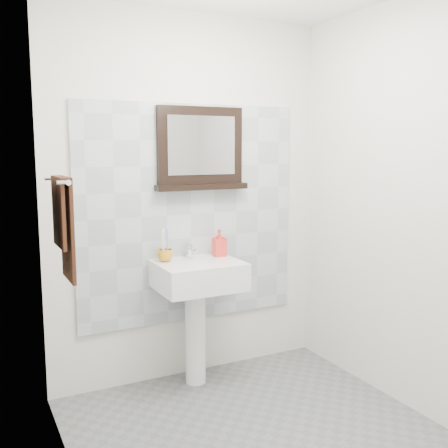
{
  "coord_description": "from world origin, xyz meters",
  "views": [
    {
      "loc": [
        -1.42,
        -2.22,
        1.6
      ],
      "look_at": [
        -0.01,
        0.55,
        1.15
      ],
      "focal_mm": 42.0,
      "sensor_mm": 36.0,
      "label": 1
    }
  ],
  "objects_px": {
    "pedestal_sink": "(198,288)",
    "framed_mirror": "(200,150)",
    "soap_dispenser": "(219,243)",
    "hand_towel": "(64,220)",
    "toothbrush_cup": "(165,255)"
  },
  "relations": [
    {
      "from": "toothbrush_cup",
      "to": "framed_mirror",
      "type": "xyz_separation_m",
      "value": [
        0.3,
        0.09,
        0.69
      ]
    },
    {
      "from": "pedestal_sink",
      "to": "toothbrush_cup",
      "type": "xyz_separation_m",
      "value": [
        -0.19,
        0.1,
        0.22
      ]
    },
    {
      "from": "hand_towel",
      "to": "soap_dispenser",
      "type": "bearing_deg",
      "value": 19.55
    },
    {
      "from": "pedestal_sink",
      "to": "hand_towel",
      "type": "distance_m",
      "value": 1.09
    },
    {
      "from": "pedestal_sink",
      "to": "framed_mirror",
      "type": "xyz_separation_m",
      "value": [
        0.11,
        0.19,
        0.91
      ]
    },
    {
      "from": "soap_dispenser",
      "to": "framed_mirror",
      "type": "distance_m",
      "value": 0.65
    },
    {
      "from": "pedestal_sink",
      "to": "soap_dispenser",
      "type": "xyz_separation_m",
      "value": [
        0.21,
        0.1,
        0.28
      ]
    },
    {
      "from": "soap_dispenser",
      "to": "hand_towel",
      "type": "bearing_deg",
      "value": -155.54
    },
    {
      "from": "soap_dispenser",
      "to": "framed_mirror",
      "type": "relative_size",
      "value": 0.28
    },
    {
      "from": "pedestal_sink",
      "to": "toothbrush_cup",
      "type": "bearing_deg",
      "value": 152.82
    },
    {
      "from": "toothbrush_cup",
      "to": "soap_dispenser",
      "type": "bearing_deg",
      "value": -0.08
    },
    {
      "from": "framed_mirror",
      "to": "hand_towel",
      "type": "relative_size",
      "value": 1.2
    },
    {
      "from": "framed_mirror",
      "to": "hand_towel",
      "type": "xyz_separation_m",
      "value": [
        -1.01,
        -0.48,
        -0.36
      ]
    },
    {
      "from": "toothbrush_cup",
      "to": "soap_dispenser",
      "type": "xyz_separation_m",
      "value": [
        0.4,
        -0.0,
        0.05
      ]
    },
    {
      "from": "soap_dispenser",
      "to": "framed_mirror",
      "type": "xyz_separation_m",
      "value": [
        -0.1,
        0.09,
        0.63
      ]
    }
  ]
}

